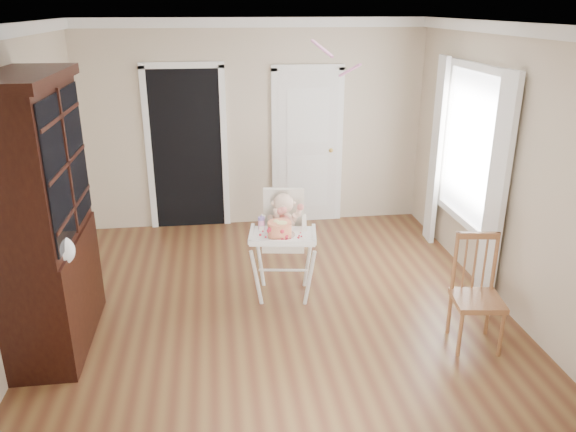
{
  "coord_description": "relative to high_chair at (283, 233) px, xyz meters",
  "views": [
    {
      "loc": [
        -0.54,
        -4.82,
        2.85
      ],
      "look_at": [
        0.14,
        0.26,
        0.91
      ],
      "focal_mm": 35.0,
      "sensor_mm": 36.0,
      "label": 1
    }
  ],
  "objects": [
    {
      "name": "baby",
      "position": [
        0.01,
        0.03,
        0.16
      ],
      "size": [
        0.32,
        0.26,
        0.48
      ],
      "rotation": [
        0.0,
        0.0,
        -0.15
      ],
      "color": "beige",
      "rests_on": "high_chair"
    },
    {
      "name": "wall_back",
      "position": [
        -0.11,
        2.15,
        0.65
      ],
      "size": [
        4.5,
        0.0,
        4.5
      ],
      "primitive_type": "plane",
      "rotation": [
        1.57,
        0.0,
        0.0
      ],
      "color": "#C2B398",
      "rests_on": "floor"
    },
    {
      "name": "streamer",
      "position": [
        0.49,
        0.68,
        1.73
      ],
      "size": [
        0.15,
        0.48,
        0.15
      ],
      "primitive_type": null,
      "rotation": [
        0.26,
        0.0,
        0.25
      ],
      "color": "pink",
      "rests_on": "ceiling"
    },
    {
      "name": "floor",
      "position": [
        -0.11,
        -0.35,
        -0.7
      ],
      "size": [
        5.0,
        5.0,
        0.0
      ],
      "primitive_type": "plane",
      "color": "#56301D",
      "rests_on": "ground"
    },
    {
      "name": "window_right",
      "position": [
        2.07,
        0.45,
        0.59
      ],
      "size": [
        0.13,
        1.84,
        2.3
      ],
      "color": "white",
      "rests_on": "wall_right"
    },
    {
      "name": "cake",
      "position": [
        -0.07,
        -0.27,
        0.16
      ],
      "size": [
        0.3,
        0.3,
        0.14
      ],
      "color": "silver",
      "rests_on": "high_chair"
    },
    {
      "name": "high_chair",
      "position": [
        0.0,
        0.0,
        0.0
      ],
      "size": [
        0.74,
        0.88,
        1.13
      ],
      "rotation": [
        0.0,
        0.0,
        -0.15
      ],
      "color": "white",
      "rests_on": "floor"
    },
    {
      "name": "ceiling",
      "position": [
        -0.11,
        -0.35,
        2.0
      ],
      "size": [
        5.0,
        5.0,
        0.0
      ],
      "primitive_type": "plane",
      "rotation": [
        3.14,
        0.0,
        0.0
      ],
      "color": "white",
      "rests_on": "wall_back"
    },
    {
      "name": "wall_right",
      "position": [
        2.14,
        -0.35,
        0.65
      ],
      "size": [
        0.0,
        5.0,
        5.0
      ],
      "primitive_type": "plane",
      "rotation": [
        1.57,
        0.0,
        -1.57
      ],
      "color": "#C2B398",
      "rests_on": "floor"
    },
    {
      "name": "dining_chair",
      "position": [
        1.56,
        -1.1,
        -0.23
      ],
      "size": [
        0.46,
        0.46,
        1.0
      ],
      "rotation": [
        0.0,
        0.0,
        -0.14
      ],
      "color": "brown",
      "rests_on": "floor"
    },
    {
      "name": "wall_left",
      "position": [
        -2.36,
        -0.35,
        0.65
      ],
      "size": [
        0.0,
        5.0,
        5.0
      ],
      "primitive_type": "plane",
      "rotation": [
        1.57,
        0.0,
        1.57
      ],
      "color": "#C2B398",
      "rests_on": "floor"
    },
    {
      "name": "closet_door",
      "position": [
        0.59,
        2.13,
        0.33
      ],
      "size": [
        0.96,
        0.09,
        2.13
      ],
      "color": "white",
      "rests_on": "wall_back"
    },
    {
      "name": "crown_molding",
      "position": [
        -0.11,
        -0.35,
        1.94
      ],
      "size": [
        4.5,
        5.0,
        0.12
      ],
      "primitive_type": null,
      "color": "white",
      "rests_on": "ceiling"
    },
    {
      "name": "sippy_cup",
      "position": [
        -0.23,
        -0.09,
        0.16
      ],
      "size": [
        0.07,
        0.07,
        0.16
      ],
      "rotation": [
        0.0,
        0.0,
        -0.15
      ],
      "color": "#F998C7",
      "rests_on": "high_chair"
    },
    {
      "name": "china_cabinet",
      "position": [
        -2.09,
        -0.58,
        0.49
      ],
      "size": [
        0.62,
        1.4,
        2.37
      ],
      "color": "black",
      "rests_on": "floor"
    },
    {
      "name": "doorway",
      "position": [
        -1.01,
        2.13,
        0.41
      ],
      "size": [
        1.06,
        0.05,
        2.22
      ],
      "color": "black",
      "rests_on": "wall_back"
    }
  ]
}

